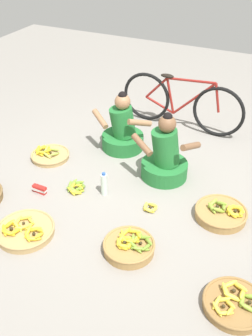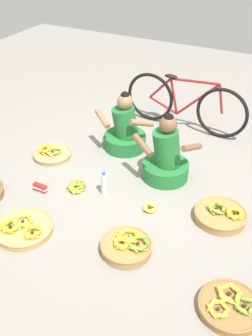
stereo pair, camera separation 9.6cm
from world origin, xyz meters
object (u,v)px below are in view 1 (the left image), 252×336
at_px(banana_basket_near_bicycle, 221,213).
at_px(banana_basket_back_center, 50,155).
at_px(water_bottle, 104,184).
at_px(vendor_woman_behind, 123,131).
at_px(banana_basket_front_right, 25,230).
at_px(loose_bananas_back_left, 76,188).
at_px(bicycle_leaning, 181,103).
at_px(banana_basket_mid_right, 234,303).
at_px(vendor_woman_front, 165,157).
at_px(loose_bananas_mid_left, 151,208).
at_px(banana_basket_near_vendor, 129,246).
at_px(packet_carton_stack, 40,189).

height_order(banana_basket_near_bicycle, banana_basket_back_center, banana_basket_near_bicycle).
relative_size(banana_basket_back_center, water_bottle, 1.70).
bearing_deg(vendor_woman_behind, banana_basket_front_right, -95.08).
bearing_deg(banana_basket_back_center, water_bottle, -20.37).
bearing_deg(loose_bananas_back_left, bicycle_leaning, 73.39).
bearing_deg(vendor_woman_behind, banana_basket_mid_right, -44.49).
distance_m(vendor_woman_front, loose_bananas_mid_left, 0.65).
xyz_separation_m(banana_basket_near_bicycle, banana_basket_mid_right, (0.35, -0.98, -0.01)).
bearing_deg(banana_basket_front_right, loose_bananas_back_left, 84.06).
bearing_deg(water_bottle, banana_basket_near_bicycle, 7.50).
bearing_deg(water_bottle, banana_basket_mid_right, -27.88).
distance_m(banana_basket_near_vendor, packet_carton_stack, 1.27).
distance_m(banana_basket_near_bicycle, packet_carton_stack, 1.90).
height_order(banana_basket_near_bicycle, water_bottle, water_bottle).
bearing_deg(banana_basket_near_vendor, banana_basket_front_right, -167.43).
bearing_deg(loose_bananas_back_left, banana_basket_front_right, -95.94).
distance_m(banana_basket_mid_right, banana_basket_front_right, 1.95).
distance_m(vendor_woman_behind, loose_bananas_back_left, 1.03).
xyz_separation_m(banana_basket_front_right, loose_bananas_back_left, (0.08, 0.78, -0.02)).
xyz_separation_m(vendor_woman_front, banana_basket_front_right, (-0.85, -1.43, -0.21)).
bearing_deg(loose_bananas_mid_left, banana_basket_near_vendor, -86.06).
bearing_deg(banana_basket_front_right, loose_bananas_mid_left, 41.34).
bearing_deg(loose_bananas_mid_left, banana_basket_mid_right, -38.07).
distance_m(banana_basket_near_bicycle, banana_basket_back_center, 2.15).
bearing_deg(loose_bananas_mid_left, packet_carton_stack, -168.22).
bearing_deg(banana_basket_mid_right, loose_bananas_back_left, 157.93).
relative_size(vendor_woman_behind, packet_carton_stack, 4.30).
xyz_separation_m(banana_basket_near_vendor, loose_bananas_mid_left, (-0.04, 0.60, -0.04)).
bearing_deg(banana_basket_back_center, vendor_woman_front, 9.48).
distance_m(vendor_woman_front, loose_bananas_back_left, 1.03).
height_order(banana_basket_mid_right, banana_basket_front_right, banana_basket_mid_right).
height_order(vendor_woman_front, banana_basket_mid_right, vendor_woman_front).
bearing_deg(banana_basket_near_bicycle, banana_basket_front_right, -147.83).
xyz_separation_m(loose_bananas_back_left, water_bottle, (0.31, 0.07, 0.10)).
distance_m(banana_basket_back_center, loose_bananas_back_left, 0.75).
height_order(loose_bananas_mid_left, water_bottle, water_bottle).
bearing_deg(banana_basket_near_bicycle, vendor_woman_behind, 151.82).
xyz_separation_m(vendor_woman_behind, bicycle_leaning, (0.47, 0.82, 0.12)).
distance_m(bicycle_leaning, banana_basket_near_bicycle, 1.90).
relative_size(banana_basket_back_center, packet_carton_stack, 2.64).
relative_size(vendor_woman_behind, banana_basket_mid_right, 1.54).
relative_size(vendor_woman_behind, loose_bananas_back_left, 3.01).
bearing_deg(banana_basket_front_right, banana_basket_back_center, 114.36).
distance_m(banana_basket_near_bicycle, loose_bananas_back_left, 1.54).
bearing_deg(water_bottle, vendor_woman_front, 51.61).
relative_size(banana_basket_front_right, loose_bananas_mid_left, 3.61).
distance_m(bicycle_leaning, loose_bananas_back_left, 1.93).
height_order(vendor_woman_front, banana_basket_near_bicycle, vendor_woman_front).
xyz_separation_m(banana_basket_back_center, banana_basket_front_right, (0.54, -1.20, 0.01)).
relative_size(bicycle_leaning, banana_basket_near_bicycle, 3.32).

